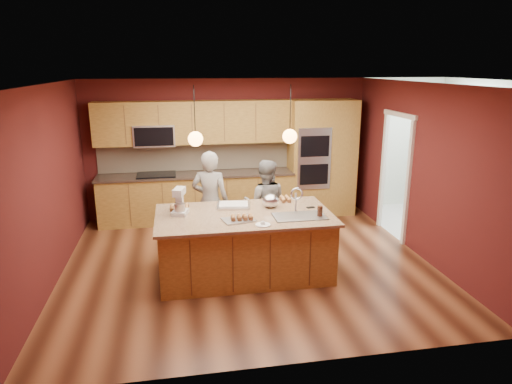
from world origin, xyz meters
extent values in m
plane|color=#422012|center=(0.00, 0.00, 0.00)|extent=(5.50, 5.50, 0.00)
plane|color=white|center=(0.00, 0.00, 2.70)|extent=(5.50, 5.50, 0.00)
plane|color=#4E1616|center=(0.00, 2.50, 1.35)|extent=(5.50, 0.00, 5.50)
plane|color=#4E1616|center=(0.00, -2.50, 1.35)|extent=(5.50, 0.00, 5.50)
plane|color=#4E1616|center=(-2.75, 0.00, 1.35)|extent=(0.00, 5.00, 5.00)
plane|color=#4E1616|center=(2.75, 0.00, 1.35)|extent=(0.00, 5.00, 5.00)
cube|color=olive|center=(-0.65, 2.20, 0.45)|extent=(3.70, 0.60, 0.90)
cube|color=black|center=(-0.65, 2.19, 0.92)|extent=(3.74, 0.64, 0.04)
cube|color=beige|center=(-0.65, 2.48, 1.22)|extent=(3.70, 0.03, 0.56)
cube|color=olive|center=(-0.65, 2.32, 1.90)|extent=(3.70, 0.36, 0.80)
cube|color=black|center=(-1.40, 2.18, 0.94)|extent=(0.72, 0.52, 0.03)
cube|color=#B4B7BC|center=(-1.40, 2.30, 1.68)|extent=(0.76, 0.40, 0.40)
cube|color=olive|center=(1.60, 2.20, 1.15)|extent=(0.80, 0.60, 2.30)
cube|color=#B4B7BC|center=(1.60, 1.90, 1.20)|extent=(0.66, 0.04, 1.20)
cube|color=olive|center=(2.25, 2.20, 1.15)|extent=(0.50, 0.60, 2.30)
plane|color=beige|center=(3.65, 1.20, 0.00)|extent=(2.60, 2.60, 0.00)
plane|color=silver|center=(4.55, 1.20, 1.35)|extent=(0.00, 2.70, 2.70)
cube|color=white|center=(4.35, 1.20, 1.95)|extent=(0.35, 2.40, 0.75)
cylinder|color=black|center=(-0.75, -0.32, 2.35)|extent=(0.01, 0.01, 0.70)
sphere|color=#FF9F47|center=(-0.75, -0.32, 2.00)|extent=(0.20, 0.20, 0.20)
cylinder|color=black|center=(0.54, -0.32, 2.35)|extent=(0.01, 0.01, 0.70)
sphere|color=#FF9F47|center=(0.54, -0.32, 2.00)|extent=(0.20, 0.20, 0.20)
cube|color=olive|center=(-0.11, -0.32, 0.44)|extent=(2.38, 1.29, 0.87)
cube|color=#DDB687|center=(-0.11, -0.32, 0.89)|extent=(2.48, 1.39, 0.04)
cube|color=#B4B7BC|center=(0.64, -0.57, 0.83)|extent=(0.71, 0.42, 0.18)
imported|color=black|center=(-0.51, 0.63, 0.83)|extent=(0.70, 0.57, 1.66)
imported|color=slate|center=(0.39, 0.63, 0.74)|extent=(0.83, 0.71, 1.48)
cube|color=silver|center=(-1.00, -0.19, 0.94)|extent=(0.26, 0.30, 0.06)
cube|color=silver|center=(-1.00, -0.08, 1.10)|extent=(0.12, 0.10, 0.26)
cube|color=silver|center=(-1.00, -0.17, 1.24)|extent=(0.19, 0.28, 0.10)
cylinder|color=silver|center=(-1.00, -0.23, 1.01)|extent=(0.15, 0.15, 0.14)
cube|color=silver|center=(-0.21, 0.04, 0.93)|extent=(0.54, 0.43, 0.03)
cube|color=white|center=(-0.21, 0.04, 0.95)|extent=(0.47, 0.36, 0.02)
cube|color=#B4B7BC|center=(-0.22, -0.59, 0.92)|extent=(0.47, 0.38, 0.02)
ellipsoid|color=silver|center=(0.33, -0.07, 1.01)|extent=(0.25, 0.25, 0.21)
cylinder|color=white|center=(0.07, -0.84, 0.92)|extent=(0.20, 0.20, 0.01)
cylinder|color=black|center=(0.92, -0.62, 0.99)|extent=(0.07, 0.07, 0.15)
cube|color=black|center=(0.91, -0.21, 0.92)|extent=(0.12, 0.07, 0.01)
cube|color=silver|center=(4.18, 0.84, 0.47)|extent=(0.74, 0.75, 0.94)
cube|color=silver|center=(4.18, 1.56, 0.51)|extent=(0.81, 0.82, 1.02)
camera|label=1|loc=(-1.01, -6.39, 2.95)|focal=32.00mm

